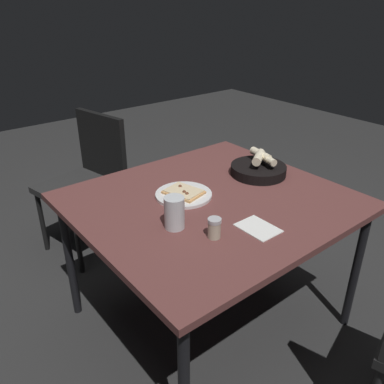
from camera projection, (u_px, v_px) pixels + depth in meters
ground at (208, 316)px, 2.09m from camera, size 8.00×8.00×0.00m
dining_table at (211, 209)px, 1.79m from camera, size 1.06×1.16×0.70m
pizza_plate at (184, 194)px, 1.79m from camera, size 0.26×0.26×0.04m
bread_basket at (259, 168)px, 2.00m from camera, size 0.28×0.28×0.12m
beer_glass at (174, 214)px, 1.53m from camera, size 0.08×0.08×0.13m
pepper_shaker at (214, 229)px, 1.47m from camera, size 0.05×0.05×0.08m
napkin at (258, 228)px, 1.54m from camera, size 0.16×0.12×0.00m
chair_near at (89, 174)px, 2.49m from camera, size 0.52×0.52×0.87m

